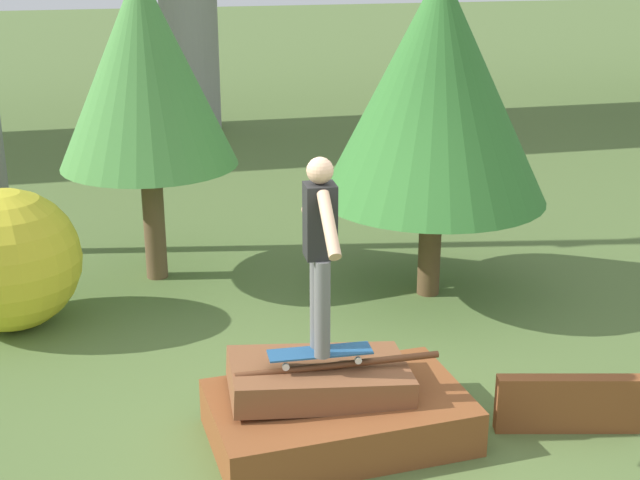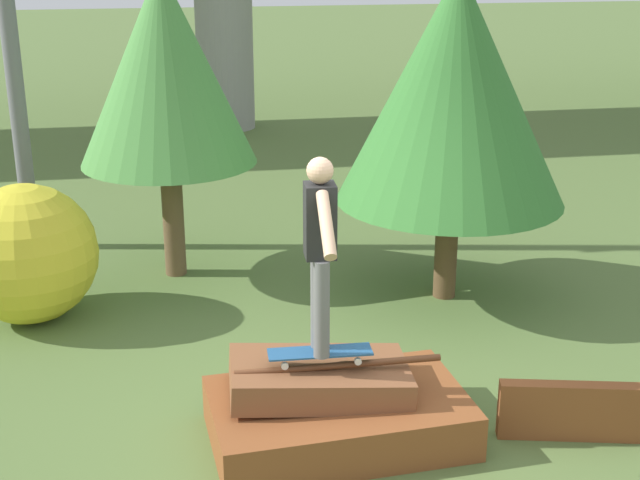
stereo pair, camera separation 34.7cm
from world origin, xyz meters
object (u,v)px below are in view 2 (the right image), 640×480
object	(u,v)px
skateboard	(320,353)
tree_behind_left	(454,88)
skater	(320,244)
tree_mid_back	(165,68)
bush_yellow_flowering	(27,254)

from	to	relation	value
skateboard	tree_behind_left	size ratio (longest dim) A/B	0.23
skateboard	skater	world-z (taller)	skater
tree_behind_left	tree_mid_back	bearing A→B (deg)	157.74
skater	tree_mid_back	size ratio (longest dim) A/B	0.44
bush_yellow_flowering	tree_behind_left	bearing A→B (deg)	-1.83
tree_mid_back	bush_yellow_flowering	bearing A→B (deg)	-144.85
tree_behind_left	tree_mid_back	world-z (taller)	tree_behind_left
tree_mid_back	bush_yellow_flowering	distance (m)	2.41
tree_behind_left	bush_yellow_flowering	size ratio (longest dim) A/B	2.44
skateboard	tree_mid_back	size ratio (longest dim) A/B	0.23
tree_mid_back	bush_yellow_flowering	size ratio (longest dim) A/B	2.43
skater	bush_yellow_flowering	bearing A→B (deg)	132.62
skateboard	tree_behind_left	xyz separation A→B (m)	(1.80, 2.55, 1.51)
tree_behind_left	tree_mid_back	distance (m)	3.05
skater	bush_yellow_flowering	world-z (taller)	skater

